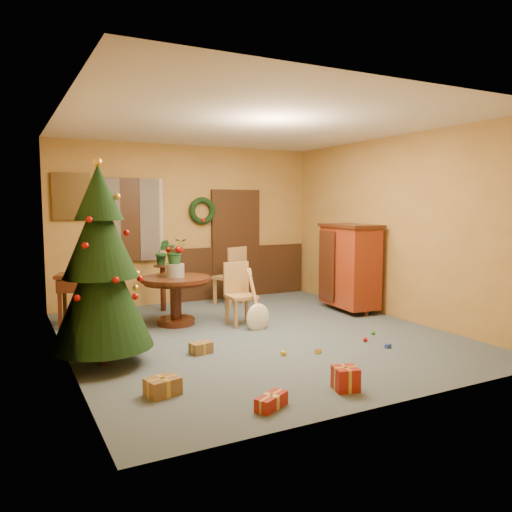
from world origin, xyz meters
TOP-DOWN VIEW (x-y plane):
  - room_envelope at (0.21, 2.70)m, footprint 5.50×5.50m
  - dining_table at (-0.81, 1.09)m, footprint 1.06×1.06m
  - urn at (-0.81, 1.09)m, footprint 0.27×0.27m
  - centerpiece_plant at (-0.81, 1.09)m, footprint 0.34×0.30m
  - chair_near at (0.05, 0.66)m, footprint 0.41×0.41m
  - chair_far at (0.58, 2.06)m, footprint 0.60×0.60m
  - guitar at (0.15, 0.24)m, footprint 0.51×0.64m
  - plant_stand at (-0.69, 2.13)m, footprint 0.31×0.31m
  - stand_plant at (-0.69, 2.13)m, footprint 0.27×0.23m
  - christmas_tree at (-2.15, -0.36)m, footprint 1.13×1.13m
  - writing_desk at (-2.00, 1.59)m, footprint 0.99×0.71m
  - sideboard at (2.15, 0.68)m, footprint 0.70×1.20m
  - gift_a at (-1.82, -1.56)m, footprint 0.35×0.29m
  - gift_b at (-0.18, -2.27)m, footprint 0.28×0.28m
  - gift_c at (-1.01, -0.48)m, footprint 0.28×0.22m
  - gift_d at (-1.04, -2.32)m, footprint 0.38×0.29m
  - toy_a at (1.19, -1.36)m, footprint 0.09×0.07m
  - toy_b at (1.45, -0.77)m, footprint 0.06×0.06m
  - toy_c at (-0.16, -1.02)m, footprint 0.07×0.09m
  - toy_d at (1.12, -1.00)m, footprint 0.06×0.06m
  - toy_e at (0.27, -1.14)m, footprint 0.09×0.06m

SIDE VIEW (x-z plane):
  - toy_a at x=1.19m, z-range 0.00..0.05m
  - toy_c at x=-0.16m, z-range 0.00..0.05m
  - toy_e at x=0.27m, z-range 0.00..0.05m
  - toy_b at x=1.45m, z-range 0.00..0.06m
  - toy_d at x=1.12m, z-range 0.00..0.06m
  - gift_d at x=-1.04m, z-range 0.00..0.12m
  - gift_c at x=-1.01m, z-range 0.00..0.14m
  - gift_a at x=-1.82m, z-range 0.00..0.17m
  - gift_b at x=-0.18m, z-range 0.00..0.23m
  - guitar at x=0.15m, z-range 0.01..0.86m
  - plant_stand at x=-0.69m, z-range 0.10..0.89m
  - chair_near at x=0.05m, z-range 0.03..0.98m
  - dining_table at x=-0.81m, z-range 0.15..0.87m
  - chair_far at x=0.58m, z-range 0.04..1.10m
  - writing_desk at x=-2.00m, z-range 0.20..1.00m
  - sideboard at x=2.15m, z-range 0.05..1.54m
  - urn at x=-0.81m, z-range 0.73..0.93m
  - stand_plant at x=-0.69m, z-range 0.79..1.23m
  - christmas_tree at x=-2.15m, z-range -0.06..2.28m
  - room_envelope at x=0.21m, z-range -1.63..3.87m
  - centerpiece_plant at x=-0.81m, z-range 0.93..1.31m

